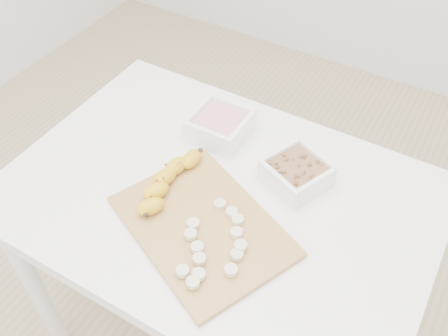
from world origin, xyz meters
The scene contains 7 objects.
ground centered at (0.00, 0.00, 0.00)m, with size 3.50×3.50×0.00m, color #C6AD89.
table centered at (0.00, 0.00, 0.65)m, with size 1.00×0.70×0.75m.
bowl_yogurt centered at (-0.10, 0.18, 0.78)m, with size 0.14×0.14×0.07m.
bowl_granola centered at (0.14, 0.13, 0.78)m, with size 0.17×0.17×0.06m.
cutting_board centered at (0.02, -0.10, 0.76)m, with size 0.38×0.27×0.01m, color tan.
banana centered at (-0.10, -0.05, 0.78)m, with size 0.06×0.22×0.04m, color gold, non-canonical shape.
banana_slices centered at (0.08, -0.14, 0.77)m, with size 0.16×0.23×0.02m.
Camera 1 is at (0.40, -0.66, 1.64)m, focal length 40.00 mm.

